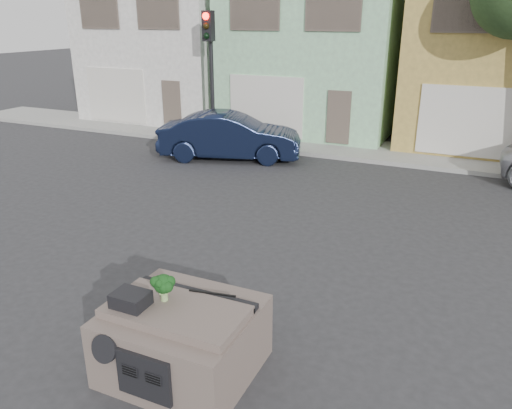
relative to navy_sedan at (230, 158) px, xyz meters
The scene contains 11 objects.
ground_plane 8.92m from the navy_sedan, 58.25° to the right, with size 120.00×120.00×0.00m, color #303033.
sidewalk 5.53m from the navy_sedan, 31.89° to the left, with size 40.00×3.00×0.15m, color gray.
townhouse_white 10.10m from the navy_sedan, 132.36° to the left, with size 7.20×8.20×7.55m, color silver.
townhouse_mint 7.97m from the navy_sedan, 80.23° to the left, with size 7.20×8.20×7.55m, color #94CE9D.
townhouse_tan 11.73m from the navy_sedan, 38.52° to the left, with size 7.20×8.20×7.55m, color #B59748.
navy_sedan is the anchor object (origin of this frame).
traffic_signal 3.67m from the navy_sedan, 133.30° to the left, with size 0.40×0.40×5.10m, color black.
car_dashboard 11.59m from the navy_sedan, 66.09° to the right, with size 2.00×1.80×1.12m, color #64554D.
instrument_hump 11.74m from the navy_sedan, 69.39° to the right, with size 0.48×0.38×0.20m, color black.
wiper_arm 11.40m from the navy_sedan, 64.02° to the right, with size 0.70×0.03×0.02m, color black.
broccoli 11.59m from the navy_sedan, 67.29° to the right, with size 0.33×0.33×0.40m, color black.
Camera 1 is at (3.41, -8.01, 4.82)m, focal length 35.00 mm.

